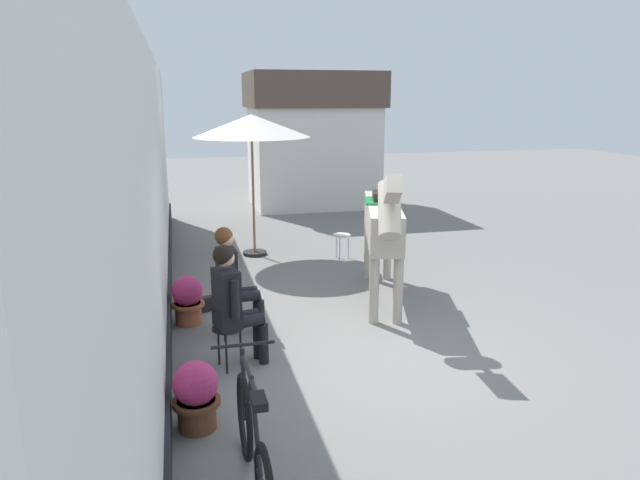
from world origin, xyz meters
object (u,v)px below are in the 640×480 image
object	(u,v)px
seated_visitor_near	(232,300)
seated_visitor_far	(232,276)
satchel_bag	(207,304)
flower_planter_near	(196,394)
saddled_horse_center	(383,223)
cafe_parasol	(251,127)
flower_planter_far	(188,299)
spare_stool_white	(342,238)
leaning_bicycle	(254,447)

from	to	relation	value
seated_visitor_near	seated_visitor_far	distance (m)	0.86
seated_visitor_near	satchel_bag	xyz separation A→B (m)	(-0.20, 1.84, -0.68)
flower_planter_near	satchel_bag	size ratio (longest dim) A/B	2.29
flower_planter_near	satchel_bag	distance (m)	3.04
seated_visitor_near	saddled_horse_center	world-z (taller)	saddled_horse_center
cafe_parasol	flower_planter_far	bearing A→B (deg)	-111.85
satchel_bag	cafe_parasol	bearing A→B (deg)	48.27
spare_stool_white	flower_planter_near	bearing A→B (deg)	-118.30
leaning_bicycle	cafe_parasol	size ratio (longest dim) A/B	0.68
flower_planter_near	leaning_bicycle	xyz separation A→B (m)	(0.38, -1.03, 0.06)
spare_stool_white	saddled_horse_center	bearing A→B (deg)	-91.45
seated_visitor_far	spare_stool_white	bearing A→B (deg)	54.30
saddled_horse_center	spare_stool_white	world-z (taller)	saddled_horse_center
flower_planter_far	leaning_bicycle	bearing A→B (deg)	-83.98
flower_planter_near	flower_planter_far	world-z (taller)	same
flower_planter_far	leaning_bicycle	xyz separation A→B (m)	(0.38, -3.65, 0.06)
cafe_parasol	satchel_bag	size ratio (longest dim) A/B	9.21
flower_planter_far	seated_visitor_near	bearing A→B (deg)	-72.27
satchel_bag	leaning_bicycle	bearing A→B (deg)	-109.67
leaning_bicycle	saddled_horse_center	bearing A→B (deg)	58.64
flower_planter_far	spare_stool_white	bearing A→B (deg)	42.57
seated_visitor_far	satchel_bag	xyz separation A→B (m)	(-0.28, 0.99, -0.68)
spare_stool_white	satchel_bag	xyz separation A→B (m)	(-2.54, -2.16, -0.30)
seated_visitor_far	satchel_bag	size ratio (longest dim) A/B	4.96
saddled_horse_center	leaning_bicycle	xyz separation A→B (m)	(-2.35, -3.86, -0.76)
flower_planter_far	satchel_bag	bearing A→B (deg)	58.03
seated_visitor_far	flower_planter_near	xyz separation A→B (m)	(-0.53, -2.04, -0.44)
flower_planter_far	flower_planter_near	bearing A→B (deg)	-89.85
cafe_parasol	satchel_bag	distance (m)	3.77
saddled_horse_center	flower_planter_far	distance (m)	2.87
flower_planter_far	cafe_parasol	xyz separation A→B (m)	(1.30, 3.24, 2.03)
seated_visitor_far	leaning_bicycle	xyz separation A→B (m)	(-0.15, -3.07, -0.38)
seated_visitor_near	satchel_bag	bearing A→B (deg)	96.25
flower_planter_near	satchel_bag	xyz separation A→B (m)	(0.25, 3.02, -0.23)
seated_visitor_far	saddled_horse_center	world-z (taller)	saddled_horse_center
flower_planter_near	leaning_bicycle	bearing A→B (deg)	-69.91
flower_planter_near	seated_visitor_near	bearing A→B (deg)	69.16
saddled_horse_center	seated_visitor_far	bearing A→B (deg)	-160.19
seated_visitor_near	flower_planter_near	bearing A→B (deg)	-110.84
leaning_bicycle	satchel_bag	distance (m)	4.07
flower_planter_near	cafe_parasol	size ratio (longest dim) A/B	0.25
flower_planter_far	seated_visitor_far	bearing A→B (deg)	-47.08
seated_visitor_near	cafe_parasol	size ratio (longest dim) A/B	0.54
seated_visitor_near	flower_planter_near	size ratio (longest dim) A/B	2.17
flower_planter_near	spare_stool_white	size ratio (longest dim) A/B	1.39
saddled_horse_center	flower_planter_near	size ratio (longest dim) A/B	4.56
seated_visitor_near	leaning_bicycle	world-z (taller)	seated_visitor_near
seated_visitor_far	satchel_bag	world-z (taller)	seated_visitor_far
flower_planter_near	flower_planter_far	bearing A→B (deg)	90.15
leaning_bicycle	spare_stool_white	world-z (taller)	leaning_bicycle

